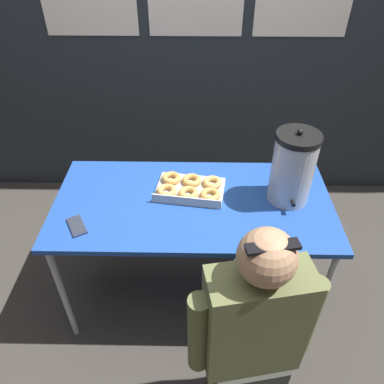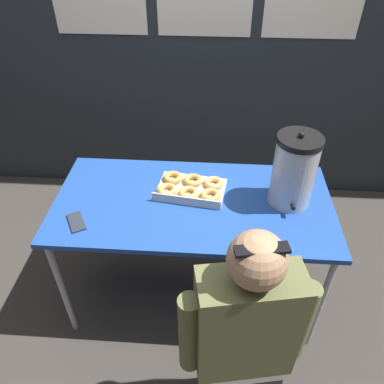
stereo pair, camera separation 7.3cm
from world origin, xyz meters
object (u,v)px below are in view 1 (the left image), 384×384
Objects in this scene: coffee_urn at (293,168)px; cell_phone at (77,226)px; person_seated at (251,340)px; donut_box at (190,188)px.

cell_phone is at bearing -167.28° from coffee_urn.
coffee_urn is 0.34× the size of person_seated.
person_seated is (0.79, -0.45, -0.19)m from cell_phone.
coffee_urn is 1.07m from cell_phone.
coffee_urn reaches higher than donut_box.
person_seated is at bearing -62.13° from donut_box.
donut_box is 0.33× the size of person_seated.
person_seated is (-0.24, -0.69, -0.37)m from coffee_urn.
cell_phone is 0.13× the size of person_seated.
donut_box is 2.52× the size of cell_phone.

